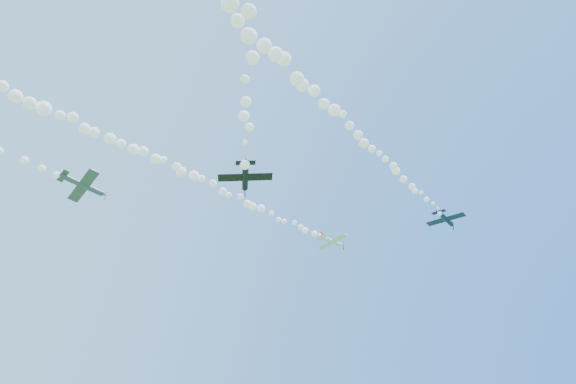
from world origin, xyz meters
TOP-DOWN VIEW (x-y plane):
  - plane_white at (23.33, 9.05)m, footprint 7.12×7.43m
  - smoke_trail_white at (-14.72, 6.32)m, footprint 71.91×7.55m
  - plane_navy at (29.48, -13.98)m, footprint 6.60×6.99m
  - smoke_trail_navy at (-5.10, -22.19)m, footprint 65.39×17.37m
  - plane_grey at (-25.58, 10.80)m, footprint 7.60×7.92m
  - plane_black at (-13.00, -15.62)m, footprint 6.08×5.76m

SIDE VIEW (x-z plane):
  - plane_black at x=-13.00m, z-range 36.01..37.75m
  - plane_grey at x=-25.58m, z-range 44.49..47.16m
  - smoke_trail_navy at x=-5.10m, z-range 46.95..49.58m
  - plane_navy at x=29.48m, z-range 47.50..49.45m
  - smoke_trail_white at x=-14.72m, z-range 50.67..53.65m
  - plane_white at x=23.33m, z-range 51.53..53.42m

